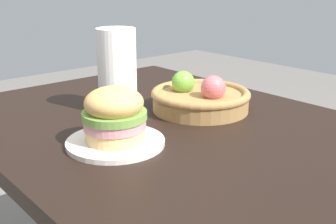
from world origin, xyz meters
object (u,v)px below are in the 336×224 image
plate (116,142)px  fruit_basket (200,98)px  paper_towel_roll (117,71)px  sandwich (114,114)px

plate → fruit_basket: bearing=99.8°
plate → paper_towel_roll: bearing=143.8°
plate → fruit_basket: size_ratio=0.80×
fruit_basket → sandwich: bearing=-80.2°
sandwich → paper_towel_roll: size_ratio=0.63×
sandwich → fruit_basket: sandwich is taller
fruit_basket → paper_towel_roll: bearing=-128.4°
plate → fruit_basket: (-0.06, 0.34, 0.03)m
fruit_basket → paper_towel_roll: (-0.15, -0.19, 0.08)m
plate → sandwich: sandwich is taller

